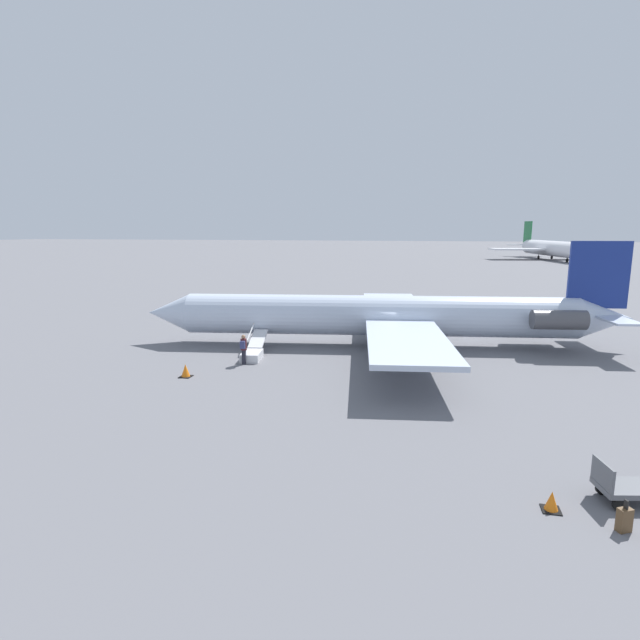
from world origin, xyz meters
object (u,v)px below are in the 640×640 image
object	(u,v)px
airplane_main	(393,315)
luggage_cart	(634,487)
airplane_far_center	(549,248)
suitcase	(624,520)
passenger	(244,347)
boarding_stairs	(253,352)

from	to	relation	value
airplane_main	luggage_cart	bearing A→B (deg)	106.35
airplane_main	airplane_far_center	size ratio (longest dim) A/B	0.83
luggage_cart	suitcase	distance (m)	1.78
passenger	suitcase	bearing A→B (deg)	-138.47
airplane_main	boarding_stairs	size ratio (longest dim) A/B	7.80
airplane_main	boarding_stairs	xyz separation A→B (m)	(8.03, 5.10, -1.72)
airplane_main	boarding_stairs	bearing A→B (deg)	24.02
airplane_main	luggage_cart	size ratio (longest dim) A/B	13.50
boarding_stairs	suitcase	size ratio (longest dim) A/B	4.68
boarding_stairs	passenger	size ratio (longest dim) A/B	2.37
boarding_stairs	passenger	distance (m)	1.57
boarding_stairs	suitcase	xyz separation A→B (m)	(-15.61, 14.59, -0.05)
airplane_far_center	suitcase	bearing A→B (deg)	-21.48
airplane_main	airplane_far_center	bearing A→B (deg)	-114.92
airplane_main	passenger	size ratio (longest dim) A/B	18.47
airplane_far_center	passenger	bearing A→B (deg)	-30.17
luggage_cart	suitcase	world-z (taller)	luggage_cart
luggage_cart	suitcase	bearing A→B (deg)	52.67
airplane_far_center	luggage_cart	distance (m)	124.83
passenger	luggage_cart	xyz separation A→B (m)	(-16.40, 11.54, -0.54)
luggage_cart	airplane_main	bearing A→B (deg)	-77.23
airplane_main	airplane_far_center	distance (m)	109.15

